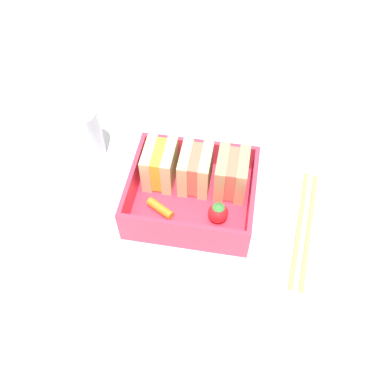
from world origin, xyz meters
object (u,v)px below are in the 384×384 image
at_px(chopstick_pair, 304,227).
at_px(sandwich_center, 232,174).
at_px(folded_napkin, 169,311).
at_px(carrot_stick_far_left, 160,208).
at_px(drinking_glass, 84,134).
at_px(strawberry_far_left, 218,213).
at_px(sandwich_left, 160,165).
at_px(sandwich_center_left, 195,169).

bearing_deg(chopstick_pair, sandwich_center, 157.93).
bearing_deg(chopstick_pair, folded_napkin, -137.32).
distance_m(carrot_stick_far_left, drinking_glass, 0.16).
distance_m(strawberry_far_left, folded_napkin, 0.14).
height_order(sandwich_center, strawberry_far_left, sandwich_center).
bearing_deg(sandwich_left, sandwich_center_left, 0.00).
xyz_separation_m(carrot_stick_far_left, chopstick_pair, (0.19, 0.01, -0.01)).
bearing_deg(drinking_glass, folded_napkin, -52.79).
xyz_separation_m(carrot_stick_far_left, folded_napkin, (0.04, -0.13, -0.02)).
bearing_deg(chopstick_pair, sandwich_left, 168.19).
bearing_deg(folded_napkin, sandwich_left, 104.77).
height_order(sandwich_left, strawberry_far_left, sandwich_left).
height_order(sandwich_center, drinking_glass, drinking_glass).
xyz_separation_m(sandwich_left, sandwich_center, (0.10, 0.00, 0.00)).
height_order(carrot_stick_far_left, folded_napkin, carrot_stick_far_left).
relative_size(carrot_stick_far_left, strawberry_far_left, 1.20).
relative_size(carrot_stick_far_left, chopstick_pair, 0.21).
bearing_deg(sandwich_center, carrot_stick_far_left, -147.66).
height_order(sandwich_left, sandwich_center_left, same).
bearing_deg(chopstick_pair, drinking_glass, 166.21).
distance_m(sandwich_center, drinking_glass, 0.22).
bearing_deg(sandwich_center, folded_napkin, -105.03).
distance_m(sandwich_left, drinking_glass, 0.12).
relative_size(sandwich_center_left, carrot_stick_far_left, 1.47).
distance_m(sandwich_center, carrot_stick_far_left, 0.11).
xyz_separation_m(sandwich_left, sandwich_center_left, (0.05, 0.00, 0.00)).
bearing_deg(sandwich_left, strawberry_far_left, -31.90).
xyz_separation_m(sandwich_left, chopstick_pair, (0.20, -0.04, -0.04)).
xyz_separation_m(sandwich_center, chopstick_pair, (0.10, -0.04, -0.04)).
relative_size(sandwich_center, carrot_stick_far_left, 1.47).
bearing_deg(drinking_glass, carrot_stick_far_left, -35.21).
distance_m(carrot_stick_far_left, strawberry_far_left, 0.08).
distance_m(sandwich_center_left, carrot_stick_far_left, 0.07).
bearing_deg(sandwich_left, folded_napkin, -75.23).
relative_size(strawberry_far_left, folded_napkin, 0.28).
xyz_separation_m(chopstick_pair, folded_napkin, (-0.15, -0.14, -0.00)).
height_order(sandwich_left, carrot_stick_far_left, sandwich_left).
xyz_separation_m(sandwich_center_left, sandwich_center, (0.05, 0.00, 0.00)).
height_order(carrot_stick_far_left, strawberry_far_left, strawberry_far_left).
distance_m(sandwich_center_left, drinking_glass, 0.17).
relative_size(carrot_stick_far_left, folded_napkin, 0.34).
bearing_deg(carrot_stick_far_left, sandwich_center, 32.34).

